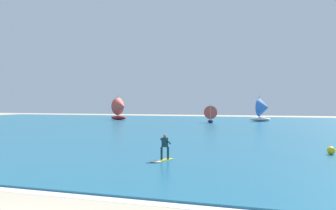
{
  "coord_description": "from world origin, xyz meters",
  "views": [
    {
      "loc": [
        8.51,
        -8.27,
        3.71
      ],
      "look_at": [
        0.2,
        15.88,
        3.62
      ],
      "focal_mm": 39.49,
      "sensor_mm": 36.0,
      "label": 1
    }
  ],
  "objects": [
    {
      "name": "marker_buoy",
      "position": [
        10.95,
        20.25,
        0.38
      ],
      "size": [
        0.57,
        0.57,
        0.57
      ],
      "primitive_type": "sphere",
      "color": "yellow",
      "rests_on": "ocean"
    },
    {
      "name": "sailboat_far_right",
      "position": [
        -6.68,
        61.18,
        1.75
      ],
      "size": [
        2.65,
        3.11,
        3.6
      ],
      "color": "navy",
      "rests_on": "ocean"
    },
    {
      "name": "ocean",
      "position": [
        0.0,
        49.83,
        0.05
      ],
      "size": [
        160.0,
        90.0,
        0.1
      ],
      "primitive_type": "cube",
      "color": "#1E607F",
      "rests_on": "ground"
    },
    {
      "name": "sailboat_near_shore",
      "position": [
        -28.41,
        66.39,
        2.66
      ],
      "size": [
        4.97,
        4.41,
        5.58
      ],
      "color": "maroon",
      "rests_on": "ocean"
    },
    {
      "name": "sailboat_far_left",
      "position": [
        2.41,
        69.05,
        2.52
      ],
      "size": [
        4.71,
        4.17,
        5.29
      ],
      "color": "silver",
      "rests_on": "ocean"
    },
    {
      "name": "shoreline_foam",
      "position": [
        0.55,
        4.93,
        0.01
      ],
      "size": [
        106.02,
        1.49,
        0.01
      ],
      "primitive_type": "cube",
      "color": "white",
      "rests_on": "ground"
    },
    {
      "name": "kitesurfer",
      "position": [
        0.62,
        13.7,
        0.7
      ],
      "size": [
        1.11,
        2.03,
        1.67
      ],
      "color": "yellow",
      "rests_on": "ocean"
    }
  ]
}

